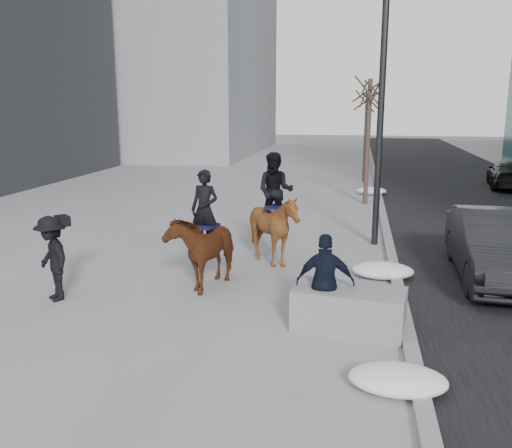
% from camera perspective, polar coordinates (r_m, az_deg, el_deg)
% --- Properties ---
extents(ground, '(120.00, 120.00, 0.00)m').
position_cam_1_polar(ground, '(10.58, -1.21, -9.36)').
color(ground, gray).
rests_on(ground, ground).
extents(road, '(8.00, 90.00, 0.01)m').
position_cam_1_polar(road, '(20.61, 24.34, 0.43)').
color(road, black).
rests_on(road, ground).
extents(curb, '(0.25, 90.00, 0.12)m').
position_cam_1_polar(curb, '(20.01, 13.18, 1.05)').
color(curb, gray).
rests_on(curb, ground).
extents(planter, '(2.05, 1.25, 0.77)m').
position_cam_1_polar(planter, '(9.85, 9.76, -8.87)').
color(planter, gray).
rests_on(planter, ground).
extents(car_near, '(1.77, 4.78, 1.56)m').
position_cam_1_polar(car_near, '(13.47, 23.94, -2.15)').
color(car_near, black).
rests_on(car_near, ground).
extents(car_far, '(2.45, 4.69, 1.30)m').
position_cam_1_polar(car_far, '(28.50, 25.14, 4.77)').
color(car_far, black).
rests_on(car_far, ground).
extents(tree_near, '(1.20, 1.20, 5.41)m').
position_cam_1_polar(tree_near, '(21.89, 11.71, 9.08)').
color(tree_near, '#34241F').
rests_on(tree_near, ground).
extents(tree_far, '(1.20, 1.20, 4.93)m').
position_cam_1_polar(tree_far, '(28.24, 11.49, 9.35)').
color(tree_far, '#35281F').
rests_on(tree_far, ground).
extents(mounted_left, '(1.32, 2.13, 2.56)m').
position_cam_1_polar(mounted_left, '(11.94, -5.53, -2.03)').
color(mounted_left, '#46190E').
rests_on(mounted_left, ground).
extents(mounted_right, '(1.51, 1.69, 2.79)m').
position_cam_1_polar(mounted_right, '(13.39, 1.95, 0.36)').
color(mounted_right, '#4A220E').
rests_on(mounted_right, ground).
extents(feeder, '(1.05, 0.88, 1.75)m').
position_cam_1_polar(feeder, '(9.65, 7.31, -6.12)').
color(feeder, black).
rests_on(feeder, ground).
extents(camera_crew, '(1.28, 1.24, 1.75)m').
position_cam_1_polar(camera_crew, '(11.75, -20.64, -3.38)').
color(camera_crew, black).
rests_on(camera_crew, ground).
extents(lamppost, '(0.25, 2.03, 9.09)m').
position_cam_1_polar(lamppost, '(15.29, 13.27, 16.18)').
color(lamppost, black).
rests_on(lamppost, ground).
extents(snow_piles, '(1.41, 17.83, 0.36)m').
position_cam_1_polar(snow_piles, '(14.52, 12.91, -2.82)').
color(snow_piles, white).
rests_on(snow_piles, ground).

